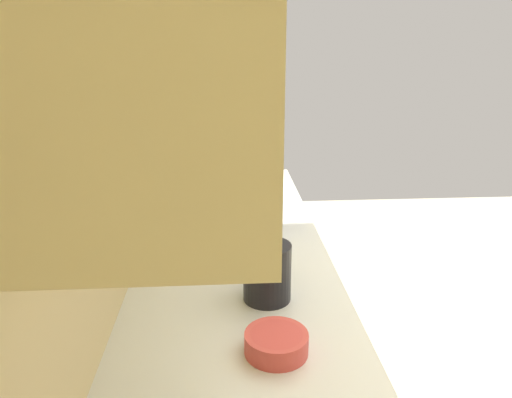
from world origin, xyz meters
TOP-DOWN VIEW (x-y plane):
  - wall_back at (0.00, 1.48)m, footprint 3.87×0.12m
  - oven_range at (1.33, 1.12)m, footprint 0.64×0.62m
  - microwave at (0.22, 1.12)m, footprint 0.45×0.39m
  - bowl at (-0.66, 1.01)m, footprint 0.15×0.15m
  - kettle at (-0.40, 1.01)m, footprint 0.19×0.14m

SIDE VIEW (x-z plane):
  - oven_range at x=1.33m, z-range -0.07..0.99m
  - bowl at x=-0.66m, z-range 0.88..0.94m
  - kettle at x=-0.40m, z-range 0.87..1.06m
  - microwave at x=0.22m, z-range 0.88..1.17m
  - wall_back at x=0.00m, z-range 0.00..2.67m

